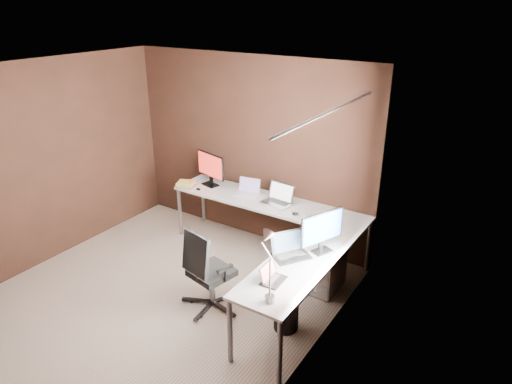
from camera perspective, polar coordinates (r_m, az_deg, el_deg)
room at (r=4.64m, az=-9.10°, el=-0.74°), size 3.60×3.60×2.50m
desk at (r=5.34m, az=2.28°, el=-4.24°), size 2.65×2.25×0.73m
drawer_pedestal at (r=5.38m, az=8.27°, el=-8.87°), size 0.42×0.50×0.60m
monitor_left at (r=6.29m, az=-5.70°, el=3.07°), size 0.52×0.20×0.46m
monitor_right at (r=4.66m, az=8.25°, el=-4.67°), size 0.23×0.50×0.44m
laptop_white at (r=6.04m, az=-1.01°, el=0.18°), size 0.33×0.26×0.20m
laptop_silver at (r=5.78m, az=2.81°, el=-0.86°), size 0.40×0.30×0.25m
laptop_black_big at (r=4.65m, az=4.26°, el=-7.32°), size 0.41×0.44×0.24m
laptop_black_small at (r=4.26m, az=1.93°, el=-10.58°), size 0.19×0.25×0.17m
book_stack at (r=6.35m, az=-8.76°, el=0.99°), size 0.27×0.24×0.08m
mouse_left at (r=6.21m, az=-7.23°, el=0.35°), size 0.08×0.06×0.03m
mouse_corner at (r=5.48m, az=4.96°, el=-2.74°), size 0.10×0.08×0.03m
desk_lamp at (r=3.88m, az=1.44°, el=-8.06°), size 0.20×0.23×0.63m
office_chair at (r=5.05m, az=-5.81°, el=-11.45°), size 0.53×0.55×0.95m
wastebasket at (r=4.82m, az=3.78°, el=-15.25°), size 0.27×0.27×0.29m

